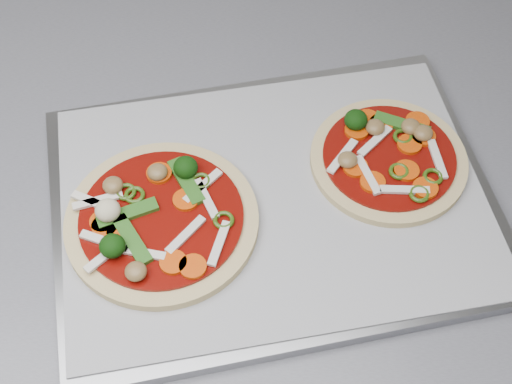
# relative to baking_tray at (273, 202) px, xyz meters

# --- Properties ---
(base_cabinet) EXTENTS (3.60, 0.60, 0.86)m
(base_cabinet) POSITION_rel_baking_tray_xyz_m (-0.34, 0.08, -0.48)
(base_cabinet) COLOR #B7B7B4
(base_cabinet) RESTS_ON ground
(baking_tray) EXTENTS (0.50, 0.43, 0.01)m
(baking_tray) POSITION_rel_baking_tray_xyz_m (0.00, 0.00, 0.00)
(baking_tray) COLOR gray
(baking_tray) RESTS_ON countertop
(parchment) EXTENTS (0.48, 0.40, 0.00)m
(parchment) POSITION_rel_baking_tray_xyz_m (0.00, 0.00, 0.01)
(parchment) COLOR #9B9BA1
(parchment) RESTS_ON baking_tray
(pizza_left) EXTENTS (0.26, 0.26, 0.03)m
(pizza_left) POSITION_rel_baking_tray_xyz_m (-0.10, -0.04, 0.02)
(pizza_left) COLOR tan
(pizza_left) RESTS_ON parchment
(pizza_right) EXTENTS (0.17, 0.17, 0.03)m
(pizza_right) POSITION_rel_baking_tray_xyz_m (0.11, 0.06, 0.02)
(pizza_right) COLOR tan
(pizza_right) RESTS_ON parchment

